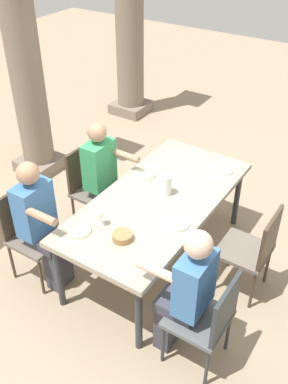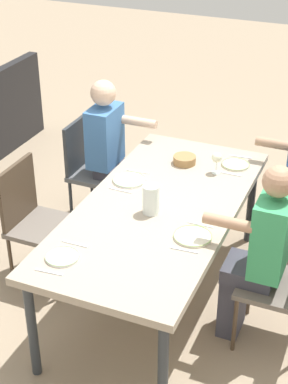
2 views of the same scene
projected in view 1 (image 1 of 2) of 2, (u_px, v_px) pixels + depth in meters
ground_plane at (157, 259)px, 4.49m from camera, size 16.00×16.00×0.00m
dining_table at (159, 203)px, 4.09m from camera, size 2.09×0.99×0.77m
chair_west_north at (30, 229)px, 4.07m from camera, size 0.44×0.44×0.92m
chair_west_south at (208, 317)px, 3.25m from camera, size 0.44×0.44×0.90m
chair_mid_north at (90, 184)px, 4.68m from camera, size 0.44×0.44×0.92m
chair_mid_south at (254, 248)px, 3.86m from camera, size 0.44×0.44×0.92m
diner_woman_green at (105, 177)px, 4.50m from camera, size 0.35×0.49×1.27m
diner_man_white at (41, 223)px, 3.89m from camera, size 0.35×0.49×1.28m
diner_guest_third at (185, 291)px, 3.24m from camera, size 0.35×0.49×1.27m
stone_column_centre at (24, 60)px, 5.06m from camera, size 0.52×0.52×3.01m
stone_column_far at (129, 17)px, 6.51m from camera, size 0.56×0.56×3.08m
plate_0 at (79, 231)px, 3.66m from camera, size 0.21×0.21×0.02m
wine_glass_0 at (100, 214)px, 3.67m from camera, size 0.08×0.08×0.16m
fork_0 at (67, 241)px, 3.56m from camera, size 0.03×0.17×0.01m
spoon_0 at (90, 222)px, 3.77m from camera, size 0.02×0.17×0.01m
plate_1 at (176, 223)px, 3.74m from camera, size 0.24×0.24×0.02m
fork_1 at (167, 233)px, 3.64m from camera, size 0.03×0.17×0.01m
spoon_1 at (185, 214)px, 3.85m from camera, size 0.02×0.17×0.01m
plate_2 at (144, 174)px, 4.37m from camera, size 0.24×0.24×0.02m
fork_2 at (136, 181)px, 4.27m from camera, size 0.02×0.17×0.01m
spoon_2 at (152, 168)px, 4.48m from camera, size 0.03×0.17×0.01m
plate_3 at (223, 170)px, 4.43m from camera, size 0.20×0.20×0.02m
fork_3 at (216, 177)px, 4.33m from camera, size 0.02×0.17×0.01m
spoon_3 at (229, 164)px, 4.54m from camera, size 0.03×0.17×0.01m
water_pitcher at (166, 186)px, 4.06m from camera, size 0.11×0.11×0.20m
bread_basket at (122, 236)px, 3.57m from camera, size 0.17×0.17×0.06m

